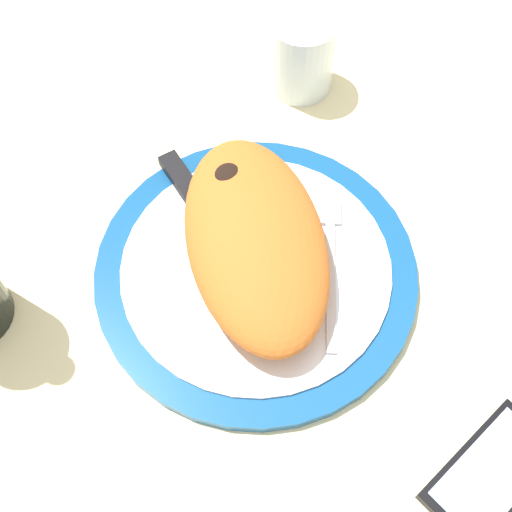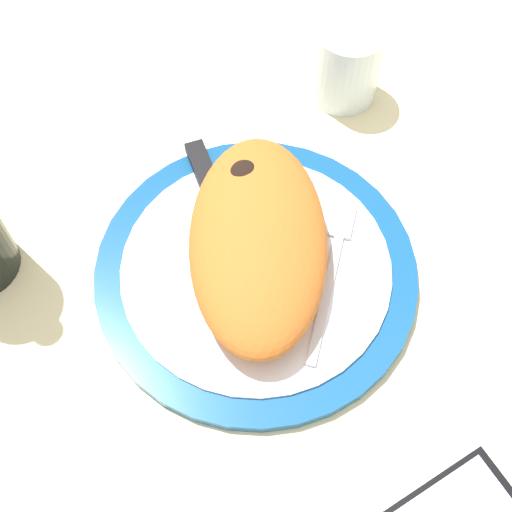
{
  "view_description": "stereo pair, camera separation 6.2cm",
  "coord_description": "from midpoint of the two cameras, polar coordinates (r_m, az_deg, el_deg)",
  "views": [
    {
      "loc": [
        -31.1,
        1.22,
        57.51
      ],
      "look_at": [
        0.0,
        0.0,
        3.53
      ],
      "focal_mm": 46.61,
      "sensor_mm": 36.0,
      "label": 1
    },
    {
      "loc": [
        -30.72,
        -4.99,
        57.51
      ],
      "look_at": [
        0.0,
        0.0,
        3.53
      ],
      "focal_mm": 46.61,
      "sensor_mm": 36.0,
      "label": 2
    }
  ],
  "objects": [
    {
      "name": "plate",
      "position": [
        0.65,
        -2.74,
        -1.48
      ],
      "size": [
        31.37,
        31.37,
        1.53
      ],
      "color": "navy",
      "rests_on": "ground_plane"
    },
    {
      "name": "smartphone",
      "position": [
        0.6,
        16.73,
        -17.76
      ],
      "size": [
        12.47,
        13.18,
        1.16
      ],
      "color": "black",
      "rests_on": "ground_plane"
    },
    {
      "name": "water_glass",
      "position": [
        0.78,
        1.55,
        16.45
      ],
      "size": [
        7.37,
        7.37,
        9.01
      ],
      "color": "silver",
      "rests_on": "ground_plane"
    },
    {
      "name": "fork",
      "position": [
        0.65,
        3.69,
        0.12
      ],
      "size": [
        17.81,
        3.06,
        0.4
      ],
      "color": "silver",
      "rests_on": "plate"
    },
    {
      "name": "calzone",
      "position": [
        0.62,
        -2.68,
        1.16
      ],
      "size": [
        25.87,
        16.81,
        5.9
      ],
      "color": "#C16023",
      "rests_on": "plate"
    },
    {
      "name": "ground_plane",
      "position": [
        0.67,
        -2.67,
        -2.39
      ],
      "size": [
        150.0,
        150.0,
        3.0
      ],
      "primitive_type": "cube",
      "color": "beige"
    },
    {
      "name": "knife",
      "position": [
        0.67,
        -7.22,
        3.67
      ],
      "size": [
        21.1,
        12.76,
        1.2
      ],
      "color": "silver",
      "rests_on": "plate"
    }
  ]
}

